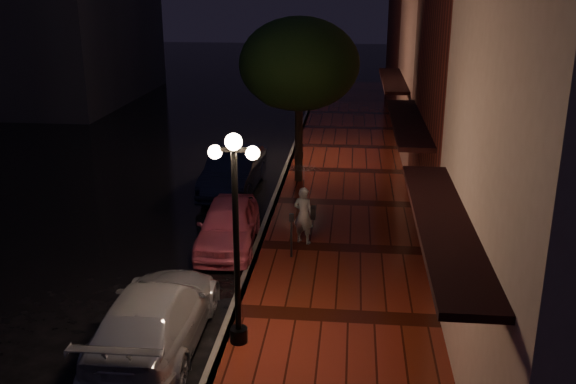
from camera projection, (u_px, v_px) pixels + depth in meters
The scene contains 14 objects.
ground at pixel (258, 249), 17.76m from camera, with size 120.00×120.00×0.00m, color black.
sidewalk at pixel (340, 250), 17.52m from camera, with size 4.50×60.00×0.15m, color #4D190D.
curb at pixel (258, 247), 17.74m from camera, with size 0.25×60.00×0.15m, color #595451.
storefront_mid at pixel (523, 42), 17.23m from camera, with size 5.00×8.00×11.00m, color #511914.
storefront_far at pixel (471, 49), 25.10m from camera, with size 5.00×8.00×9.00m, color #8C5951.
storefront_extra at pixel (440, 21), 34.38m from camera, with size 5.00×12.00×10.00m, color #511914.
streetlamp_near at pixel (236, 229), 12.19m from camera, with size 0.96×0.36×4.31m.
streetlamp_far at pixel (299, 99), 25.40m from camera, with size 0.96×0.36×4.31m.
street_tree at pixel (299, 67), 22.02m from camera, with size 4.16×4.16×5.80m.
pink_car at pixel (228, 225), 17.71m from camera, with size 1.56×3.88×1.32m, color #DE5B77.
navy_car at pixel (234, 170), 22.40m from camera, with size 1.60×4.60×1.52m, color black.
silver_car at pixel (155, 316), 12.85m from camera, with size 1.92×4.72×1.37m, color #AFAFB7.
woman_with_umbrella at pixel (304, 192), 17.38m from camera, with size 0.93×0.95×2.25m.
parking_meter at pixel (291, 231), 16.67m from camera, with size 0.12×0.09×1.21m.
Camera 1 is at (2.50, -16.18, 7.11)m, focal length 40.00 mm.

